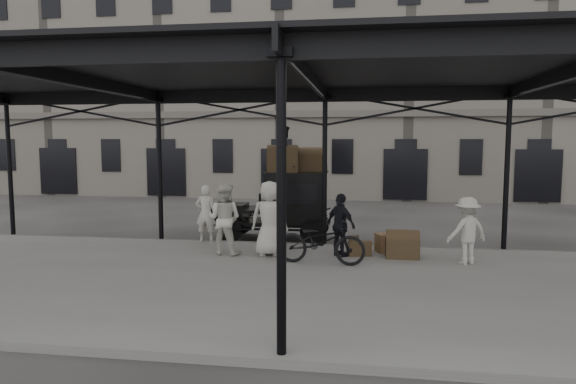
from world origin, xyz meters
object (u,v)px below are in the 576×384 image
(bicycle, at_px, (321,241))
(steamer_trunk_roof_near, at_px, (283,161))
(steamer_trunk_platform, at_px, (402,246))
(porter_left, at_px, (206,213))
(taxi, at_px, (287,202))
(porter_official, at_px, (341,225))

(bicycle, distance_m, steamer_trunk_roof_near, 4.13)
(bicycle, bearing_deg, steamer_trunk_platform, -59.49)
(porter_left, distance_m, steamer_trunk_roof_near, 2.88)
(taxi, relative_size, steamer_trunk_roof_near, 3.83)
(taxi, distance_m, bicycle, 3.94)
(porter_official, bearing_deg, taxi, -14.06)
(taxi, height_order, bicycle, taxi)
(steamer_trunk_roof_near, xyz_separation_m, steamer_trunk_platform, (3.51, -2.46, -2.07))
(bicycle, distance_m, steamer_trunk_platform, 2.25)
(porter_official, xyz_separation_m, steamer_trunk_platform, (1.59, 0.04, -0.52))
(steamer_trunk_roof_near, bearing_deg, steamer_trunk_platform, -40.08)
(taxi, xyz_separation_m, steamer_trunk_platform, (3.43, -2.70, -0.75))
(bicycle, bearing_deg, steamer_trunk_roof_near, 28.98)
(porter_left, bearing_deg, bicycle, 146.33)
(porter_official, xyz_separation_m, steamer_trunk_roof_near, (-1.92, 2.49, 1.56))
(taxi, height_order, steamer_trunk_roof_near, steamer_trunk_roof_near)
(taxi, bearing_deg, porter_left, -147.34)
(bicycle, bearing_deg, porter_official, -20.54)
(taxi, relative_size, porter_official, 2.21)
(steamer_trunk_roof_near, bearing_deg, porter_left, -156.32)
(bicycle, xyz_separation_m, steamer_trunk_platform, (2.03, 0.95, -0.27))
(taxi, distance_m, porter_official, 3.31)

